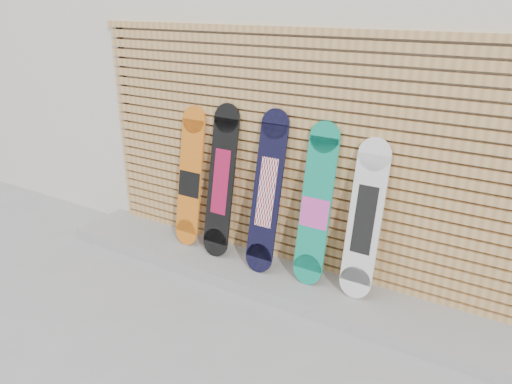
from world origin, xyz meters
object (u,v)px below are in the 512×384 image
snowboard_0 (190,178)px  snowboard_1 (221,182)px  snowboard_3 (316,206)px  snowboard_4 (365,220)px  snowboard_2 (267,192)px

snowboard_0 → snowboard_1: 0.40m
snowboard_1 → snowboard_3: (1.00, 0.00, -0.03)m
snowboard_4 → snowboard_1: bearing=-179.4°
snowboard_2 → snowboard_3: snowboard_2 is taller
snowboard_0 → snowboard_4: 1.85m
snowboard_1 → snowboard_2: bearing=-2.1°
snowboard_1 → snowboard_3: size_ratio=1.03×
snowboard_0 → snowboard_1: size_ratio=0.95×
snowboard_2 → snowboard_3: bearing=2.8°
snowboard_1 → snowboard_4: bearing=0.6°
snowboard_2 → snowboard_4: (0.92, 0.03, -0.07)m
snowboard_3 → snowboard_4: (0.44, 0.01, -0.03)m
snowboard_3 → snowboard_4: snowboard_3 is taller
snowboard_3 → snowboard_2: bearing=-177.2°
snowboard_1 → snowboard_2: 0.52m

